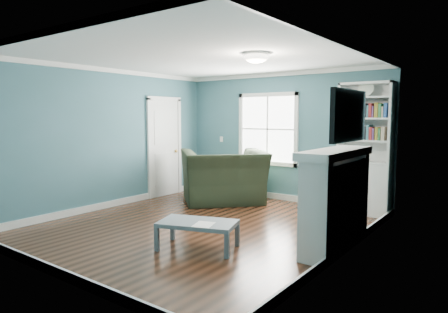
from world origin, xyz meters
The scene contains 13 objects.
floor centered at (0.00, 0.00, 0.00)m, with size 5.00×5.00×0.00m, color black.
room_walls centered at (0.00, 0.00, 1.58)m, with size 5.00×5.00×5.00m.
trim centered at (0.00, 0.00, 1.24)m, with size 4.50×5.00×2.60m.
window centered at (-0.30, 2.49, 1.45)m, with size 1.40×0.06×1.50m.
bookshelf centered at (1.77, 2.30, 0.92)m, with size 0.90×0.35×2.31m.
fireplace centered at (2.08, 0.20, 0.64)m, with size 0.44×1.58×1.30m.
tv centered at (2.20, 0.20, 1.72)m, with size 0.06×1.10×0.65m, color black.
door centered at (-2.22, 1.40, 1.07)m, with size 0.12×0.98×2.17m.
ceiling_fixture centered at (0.90, 0.10, 2.55)m, with size 0.38×0.38×0.15m.
light_switch centered at (-1.50, 2.48, 1.20)m, with size 0.08×0.01×0.12m, color white.
recliner centered at (-0.78, 1.60, 0.70)m, with size 1.60×1.04×1.40m, color black.
coffee_table centered at (0.63, -0.87, 0.31)m, with size 1.11×0.84×0.36m.
paper_sheet centered at (0.79, -0.94, 0.36)m, with size 0.23×0.29×0.00m, color white.
Camera 1 is at (3.92, -4.73, 1.72)m, focal length 32.00 mm.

